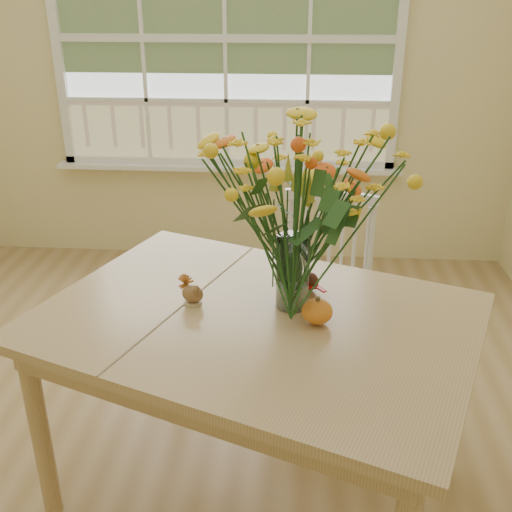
{
  "coord_description": "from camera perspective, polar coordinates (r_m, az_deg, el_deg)",
  "views": [
    {
      "loc": [
        0.5,
        -1.9,
        1.86
      ],
      "look_at": [
        0.37,
        -0.05,
        1.02
      ],
      "focal_mm": 42.0,
      "sensor_mm": 36.0,
      "label": 1
    }
  ],
  "objects": [
    {
      "name": "dining_table",
      "position": [
        2.17,
        -0.04,
        -7.77
      ],
      "size": [
        1.78,
        1.54,
        0.8
      ],
      "rotation": [
        0.0,
        0.0,
        -0.37
      ],
      "color": "tan",
      "rests_on": "floor"
    },
    {
      "name": "turkey_figurine",
      "position": [
        2.18,
        -6.06,
        -3.61
      ],
      "size": [
        0.1,
        0.08,
        0.1
      ],
      "rotation": [
        0.0,
        0.0,
        -0.32
      ],
      "color": "#CCB78C",
      "rests_on": "dining_table"
    },
    {
      "name": "flower_vase",
      "position": [
        2.02,
        3.7,
        5.32
      ],
      "size": [
        0.56,
        0.56,
        0.67
      ],
      "color": "white",
      "rests_on": "dining_table"
    },
    {
      "name": "pumpkin",
      "position": [
        2.06,
        5.84,
        -5.4
      ],
      "size": [
        0.11,
        0.11,
        0.08
      ],
      "primitive_type": "ellipsoid",
      "color": "#D26018",
      "rests_on": "dining_table"
    },
    {
      "name": "windsor_chair",
      "position": [
        2.94,
        6.55,
        -2.64
      ],
      "size": [
        0.52,
        0.5,
        0.95
      ],
      "rotation": [
        0.0,
        0.0,
        -0.19
      ],
      "color": "white",
      "rests_on": "floor"
    },
    {
      "name": "floor",
      "position": [
        2.71,
        -8.19,
        -19.53
      ],
      "size": [
        4.0,
        4.5,
        0.01
      ],
      "primitive_type": "cube",
      "color": "#9E7D4C",
      "rests_on": "ground"
    },
    {
      "name": "window",
      "position": [
        4.15,
        -2.97,
        19.75
      ],
      "size": [
        2.42,
        0.12,
        1.74
      ],
      "color": "silver",
      "rests_on": "wall_back"
    },
    {
      "name": "dark_gourd",
      "position": [
        2.28,
        5.01,
        -2.49
      ],
      "size": [
        0.13,
        0.12,
        0.07
      ],
      "color": "#38160F",
      "rests_on": "dining_table"
    },
    {
      "name": "wall_back",
      "position": [
        4.21,
        -2.85,
        17.33
      ],
      "size": [
        4.0,
        0.02,
        2.7
      ],
      "primitive_type": "cube",
      "color": "beige",
      "rests_on": "floor"
    }
  ]
}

